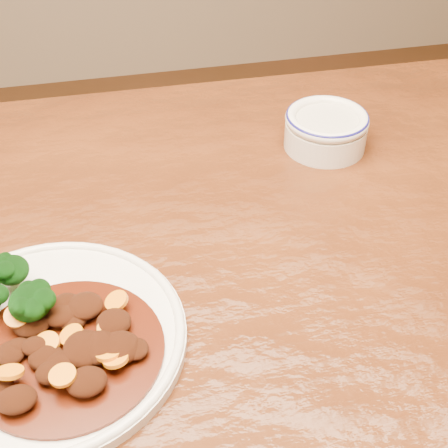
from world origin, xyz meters
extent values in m
cube|color=#56270F|center=(0.00, 0.00, 0.73)|extent=(1.51, 0.92, 0.04)
cylinder|color=white|center=(-0.12, -0.08, 0.76)|extent=(0.29, 0.29, 0.01)
torus|color=white|center=(-0.12, -0.08, 0.76)|extent=(0.29, 0.29, 0.01)
cylinder|color=#658846|center=(-0.15, 0.00, 0.77)|extent=(0.01, 0.01, 0.02)
ellipsoid|color=black|center=(-0.15, 0.00, 0.79)|extent=(0.04, 0.04, 0.03)
cylinder|color=#658846|center=(-0.13, -0.06, 0.77)|extent=(0.01, 0.01, 0.02)
ellipsoid|color=black|center=(-0.13, -0.06, 0.79)|extent=(0.04, 0.04, 0.03)
cylinder|color=#451407|center=(-0.10, -0.11, 0.76)|extent=(0.19, 0.19, 0.00)
ellipsoid|color=black|center=(-0.15, -0.10, 0.77)|extent=(0.02, 0.02, 0.01)
ellipsoid|color=black|center=(-0.13, -0.07, 0.77)|extent=(0.04, 0.03, 0.02)
ellipsoid|color=black|center=(-0.05, -0.09, 0.78)|extent=(0.04, 0.04, 0.02)
ellipsoid|color=black|center=(-0.08, -0.16, 0.78)|extent=(0.04, 0.03, 0.02)
ellipsoid|color=black|center=(-0.09, -0.07, 0.77)|extent=(0.03, 0.03, 0.02)
ellipsoid|color=black|center=(-0.16, -0.15, 0.77)|extent=(0.03, 0.03, 0.01)
ellipsoid|color=black|center=(-0.14, -0.16, 0.78)|extent=(0.04, 0.03, 0.02)
ellipsoid|color=black|center=(-0.10, -0.07, 0.78)|extent=(0.03, 0.03, 0.02)
ellipsoid|color=black|center=(-0.15, -0.10, 0.77)|extent=(0.03, 0.03, 0.01)
ellipsoid|color=black|center=(-0.10, -0.13, 0.77)|extent=(0.04, 0.03, 0.02)
ellipsoid|color=black|center=(-0.07, -0.12, 0.78)|extent=(0.04, 0.04, 0.02)
ellipsoid|color=black|center=(-0.14, -0.10, 0.78)|extent=(0.02, 0.02, 0.01)
ellipsoid|color=black|center=(-0.07, -0.11, 0.77)|extent=(0.03, 0.03, 0.01)
ellipsoid|color=black|center=(-0.13, -0.10, 0.78)|extent=(0.03, 0.02, 0.01)
ellipsoid|color=black|center=(-0.12, -0.12, 0.77)|extent=(0.03, 0.03, 0.02)
ellipsoid|color=black|center=(-0.09, -0.06, 0.77)|extent=(0.03, 0.03, 0.01)
ellipsoid|color=black|center=(-0.05, -0.12, 0.78)|extent=(0.04, 0.04, 0.02)
ellipsoid|color=black|center=(-0.11, -0.14, 0.78)|extent=(0.03, 0.03, 0.02)
ellipsoid|color=black|center=(-0.08, -0.12, 0.78)|extent=(0.04, 0.05, 0.02)
ellipsoid|color=black|center=(-0.10, -0.06, 0.78)|extent=(0.02, 0.02, 0.01)
ellipsoid|color=black|center=(-0.08, -0.06, 0.78)|extent=(0.04, 0.04, 0.02)
ellipsoid|color=black|center=(-0.03, -0.13, 0.77)|extent=(0.03, 0.03, 0.01)
ellipsoid|color=black|center=(-0.10, -0.05, 0.78)|extent=(0.03, 0.03, 0.02)
cylinder|color=orange|center=(-0.05, -0.10, 0.78)|extent=(0.03, 0.03, 0.01)
cylinder|color=orange|center=(-0.09, -0.10, 0.78)|extent=(0.03, 0.03, 0.02)
cylinder|color=orange|center=(-0.04, -0.06, 0.78)|extent=(0.03, 0.03, 0.02)
cylinder|color=orange|center=(-0.06, -0.13, 0.78)|extent=(0.04, 0.04, 0.01)
cylinder|color=orange|center=(-0.14, -0.07, 0.79)|extent=(0.04, 0.04, 0.02)
cylinder|color=orange|center=(-0.12, -0.10, 0.78)|extent=(0.03, 0.03, 0.01)
cylinder|color=orange|center=(-0.05, -0.14, 0.78)|extent=(0.03, 0.03, 0.01)
cylinder|color=orange|center=(-0.15, -0.14, 0.79)|extent=(0.03, 0.03, 0.02)
cylinder|color=orange|center=(-0.10, -0.15, 0.79)|extent=(0.04, 0.04, 0.01)
cylinder|color=white|center=(0.28, 0.21, 0.77)|extent=(0.12, 0.12, 0.04)
cylinder|color=silver|center=(0.28, 0.21, 0.79)|extent=(0.09, 0.09, 0.01)
torus|color=white|center=(0.28, 0.21, 0.80)|extent=(0.12, 0.12, 0.02)
torus|color=navy|center=(0.28, 0.21, 0.80)|extent=(0.12, 0.12, 0.01)
camera|label=1|loc=(-0.03, -0.52, 1.26)|focal=50.00mm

